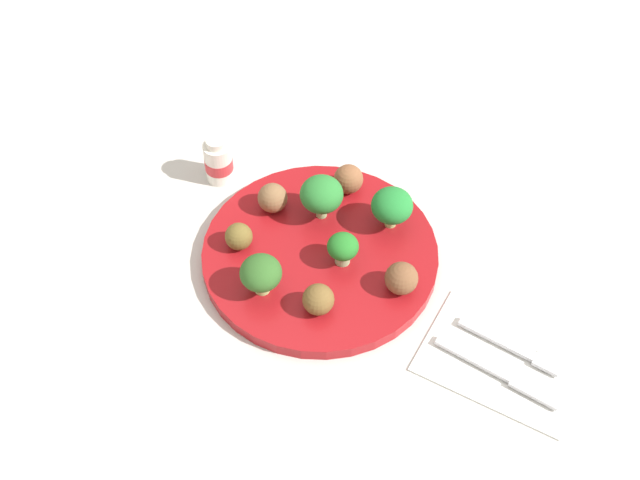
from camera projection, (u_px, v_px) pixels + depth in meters
The scene contains 15 objects.
ground_plane at pixel (320, 259), 1.01m from camera, with size 4.00×4.00×0.00m, color beige.
plate at pixel (320, 255), 1.00m from camera, with size 0.28×0.28×0.02m, color maroon.
broccoli_floret_near_rim at pixel (261, 273), 0.93m from camera, with size 0.05×0.05×0.05m.
broccoli_floret_mid_left at pixel (322, 195), 1.00m from camera, with size 0.05×0.05×0.06m.
broccoli_floret_back_left at pixel (392, 206), 1.00m from camera, with size 0.05×0.05×0.05m.
broccoli_floret_back_right at pixel (341, 250), 0.96m from camera, with size 0.04×0.04×0.04m.
meatball_mid_left at pixel (273, 198), 1.02m from camera, with size 0.04×0.04×0.04m, color brown.
meatball_near_rim at pixel (402, 277), 0.95m from camera, with size 0.04×0.04×0.04m, color brown.
meatball_mid_right at pixel (348, 179), 1.04m from camera, with size 0.04×0.04×0.04m, color brown.
meatball_back_right at pixel (318, 299), 0.93m from camera, with size 0.04×0.04×0.04m, color brown.
meatball_front_right at pixel (239, 236), 0.99m from camera, with size 0.03×0.03×0.03m, color brown.
napkin at pixel (502, 360), 0.92m from camera, with size 0.17×0.12×0.01m, color white.
fork at pixel (516, 349), 0.92m from camera, with size 0.12×0.02×0.01m.
knife at pixel (503, 374), 0.90m from camera, with size 0.15×0.02×0.01m.
yogurt_bottle at pixel (219, 161), 1.07m from camera, with size 0.04×0.04×0.07m.
Camera 1 is at (0.32, -0.53, 0.79)m, focal length 47.32 mm.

